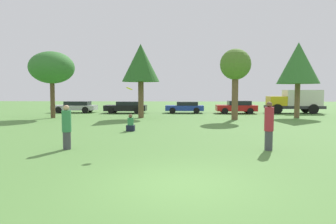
{
  "coord_description": "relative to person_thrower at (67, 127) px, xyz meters",
  "views": [
    {
      "loc": [
        0.09,
        -7.19,
        2.28
      ],
      "look_at": [
        -0.5,
        5.36,
        1.41
      ],
      "focal_mm": 32.15,
      "sensor_mm": 36.0,
      "label": 1
    }
  ],
  "objects": [
    {
      "name": "ground_plane",
      "position": [
        4.43,
        -4.32,
        -0.88
      ],
      "size": [
        120.0,
        120.0,
        0.0
      ],
      "primitive_type": "plane",
      "color": "#54843D"
    },
    {
      "name": "person_thrower",
      "position": [
        0.0,
        0.0,
        0.0
      ],
      "size": [
        0.36,
        0.36,
        1.75
      ],
      "rotation": [
        0.0,
        0.0,
        0.02
      ],
      "color": "#3F3F47",
      "rests_on": "ground"
    },
    {
      "name": "person_catcher",
      "position": [
        7.87,
        0.16,
        0.07
      ],
      "size": [
        0.35,
        0.35,
        1.88
      ],
      "rotation": [
        0.0,
        0.0,
        -3.12
      ],
      "color": "#3F3F47",
      "rests_on": "ground"
    },
    {
      "name": "frisbee",
      "position": [
        2.5,
        -0.03,
        1.51
      ],
      "size": [
        0.26,
        0.26,
        0.14
      ],
      "color": "yellow"
    },
    {
      "name": "bystander_sitting",
      "position": [
        1.57,
        5.51,
        -0.48
      ],
      "size": [
        0.46,
        0.39,
        0.97
      ],
      "color": "#191E33",
      "rests_on": "ground"
    },
    {
      "name": "tree_0",
      "position": [
        -6.51,
        13.6,
        3.37
      ],
      "size": [
        3.75,
        3.75,
        5.63
      ],
      "color": "brown",
      "rests_on": "ground"
    },
    {
      "name": "tree_1",
      "position": [
        1.01,
        14.0,
        3.74
      ],
      "size": [
        3.18,
        3.18,
        6.27
      ],
      "color": "brown",
      "rests_on": "ground"
    },
    {
      "name": "tree_2",
      "position": [
        8.73,
        12.7,
        3.38
      ],
      "size": [
        2.44,
        2.44,
        5.63
      ],
      "color": "brown",
      "rests_on": "ground"
    },
    {
      "name": "tree_3",
      "position": [
        14.45,
        14.92,
        3.77
      ],
      "size": [
        3.53,
        3.53,
        6.45
      ],
      "color": "brown",
      "rests_on": "ground"
    },
    {
      "name": "parked_car_silver",
      "position": [
        -6.85,
        20.0,
        -0.22
      ],
      "size": [
        4.58,
        1.89,
        1.21
      ],
      "rotation": [
        0.0,
        0.0,
        3.14
      ],
      "color": "#B2B2B7",
      "rests_on": "ground"
    },
    {
      "name": "parked_car_black",
      "position": [
        -1.28,
        19.48,
        -0.23
      ],
      "size": [
        4.28,
        2.0,
        1.21
      ],
      "rotation": [
        0.0,
        0.0,
        3.14
      ],
      "color": "black",
      "rests_on": "ground"
    },
    {
      "name": "parked_car_blue",
      "position": [
        4.84,
        19.92,
        -0.25
      ],
      "size": [
        3.94,
        1.82,
        1.18
      ],
      "rotation": [
        0.0,
        0.0,
        3.14
      ],
      "color": "#1E389E",
      "rests_on": "ground"
    },
    {
      "name": "parked_car_red",
      "position": [
        10.15,
        19.69,
        -0.2
      ],
      "size": [
        4.04,
        2.05,
        1.3
      ],
      "rotation": [
        0.0,
        0.0,
        3.14
      ],
      "color": "red",
      "rests_on": "ground"
    },
    {
      "name": "delivery_truck_yellow",
      "position": [
        16.28,
        20.17,
        0.44
      ],
      "size": [
        5.69,
        2.19,
        2.41
      ],
      "rotation": [
        0.0,
        0.0,
        3.14
      ],
      "color": "#2D2D33",
      "rests_on": "ground"
    }
  ]
}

